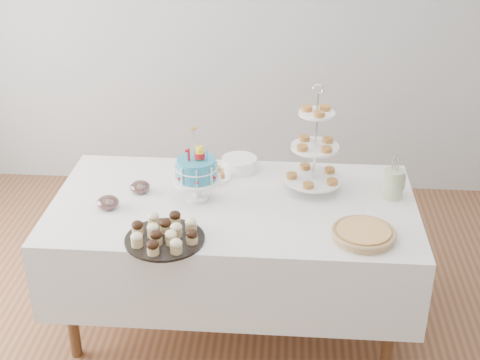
# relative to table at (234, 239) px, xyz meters

# --- Properties ---
(floor) EXTENTS (5.00, 5.00, 0.00)m
(floor) POSITION_rel_table_xyz_m (0.00, -0.30, -0.54)
(floor) COLOR brown
(floor) RESTS_ON ground
(walls) EXTENTS (5.04, 4.04, 2.70)m
(walls) POSITION_rel_table_xyz_m (0.00, -0.30, 0.81)
(walls) COLOR #ACAFB1
(walls) RESTS_ON floor
(table) EXTENTS (1.92, 1.02, 0.77)m
(table) POSITION_rel_table_xyz_m (0.00, 0.00, 0.00)
(table) COLOR silver
(table) RESTS_ON floor
(birthday_cake) EXTENTS (0.26, 0.26, 0.40)m
(birthday_cake) POSITION_rel_table_xyz_m (-0.19, 0.02, 0.34)
(birthday_cake) COLOR white
(birthday_cake) RESTS_ON table
(cupcake_tray) EXTENTS (0.38, 0.38, 0.09)m
(cupcake_tray) POSITION_rel_table_xyz_m (-0.30, -0.40, 0.27)
(cupcake_tray) COLOR black
(cupcake_tray) RESTS_ON table
(pie) EXTENTS (0.31, 0.31, 0.05)m
(pie) POSITION_rel_table_xyz_m (0.65, -0.31, 0.26)
(pie) COLOR tan
(pie) RESTS_ON table
(tiered_stand) EXTENTS (0.31, 0.31, 0.61)m
(tiered_stand) POSITION_rel_table_xyz_m (0.42, 0.17, 0.48)
(tiered_stand) COLOR silver
(tiered_stand) RESTS_ON table
(plate_stack) EXTENTS (0.20, 0.20, 0.08)m
(plate_stack) POSITION_rel_table_xyz_m (0.00, 0.38, 0.27)
(plate_stack) COLOR white
(plate_stack) RESTS_ON table
(pastry_plate) EXTENTS (0.26, 0.26, 0.04)m
(pastry_plate) POSITION_rel_table_xyz_m (-0.17, 0.27, 0.24)
(pastry_plate) COLOR white
(pastry_plate) RESTS_ON table
(jam_bowl_a) EXTENTS (0.12, 0.12, 0.07)m
(jam_bowl_a) POSITION_rel_table_xyz_m (-0.64, -0.11, 0.26)
(jam_bowl_a) COLOR silver
(jam_bowl_a) RESTS_ON table
(jam_bowl_b) EXTENTS (0.11, 0.11, 0.06)m
(jam_bowl_b) POSITION_rel_table_xyz_m (-0.51, 0.07, 0.26)
(jam_bowl_b) COLOR silver
(jam_bowl_b) RESTS_ON table
(utensil_pitcher) EXTENTS (0.12, 0.11, 0.24)m
(utensil_pitcher) POSITION_rel_table_xyz_m (0.84, 0.12, 0.31)
(utensil_pitcher) COLOR beige
(utensil_pitcher) RESTS_ON table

